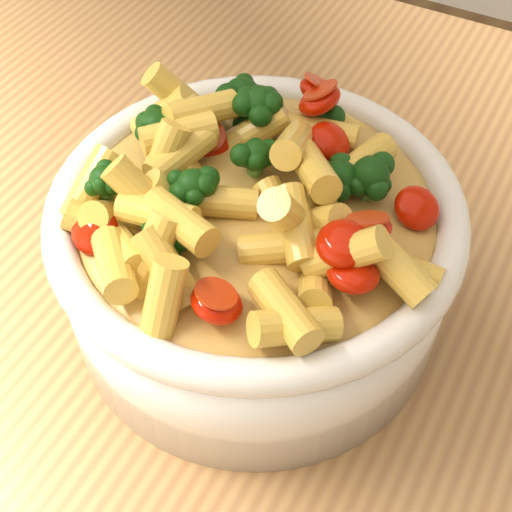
% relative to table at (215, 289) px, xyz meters
% --- Properties ---
extents(table, '(1.20, 0.80, 0.90)m').
position_rel_table_xyz_m(table, '(0.00, 0.00, 0.00)').
color(table, '#B1824C').
rests_on(table, ground).
extents(serving_bowl, '(0.28, 0.28, 0.12)m').
position_rel_table_xyz_m(serving_bowl, '(0.08, -0.06, 0.16)').
color(serving_bowl, white).
rests_on(serving_bowl, table).
extents(pasta_salad, '(0.22, 0.22, 0.05)m').
position_rel_table_xyz_m(pasta_salad, '(0.08, -0.06, 0.24)').
color(pasta_salad, '#FCC94F').
rests_on(pasta_salad, serving_bowl).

